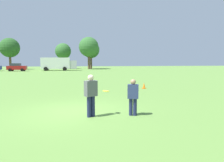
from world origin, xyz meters
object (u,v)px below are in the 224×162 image
(frisbee, at_px, (106,91))
(box_truck, at_px, (58,63))
(player_defender, at_px, (133,95))
(parked_car_center, at_px, (17,67))
(traffic_cone, at_px, (144,86))
(player_thrower, at_px, (91,93))

(frisbee, height_order, box_truck, box_truck)
(player_defender, bearing_deg, parked_car_center, 108.81)
(frisbee, distance_m, traffic_cone, 8.94)
(frisbee, bearing_deg, box_truck, 95.78)
(player_defender, distance_m, traffic_cone, 8.78)
(traffic_cone, xyz_separation_m, parked_car_center, (-18.25, 35.57, 0.69))
(player_defender, relative_size, frisbee, 5.47)
(parked_car_center, bearing_deg, traffic_cone, -62.84)
(frisbee, height_order, traffic_cone, frisbee)
(player_defender, xyz_separation_m, box_truck, (-5.58, 45.00, 0.92))
(box_truck, bearing_deg, traffic_cone, -76.36)
(frisbee, xyz_separation_m, box_truck, (-4.52, 44.64, 0.76))
(parked_car_center, bearing_deg, box_truck, 8.25)
(box_truck, bearing_deg, player_defender, -82.94)
(box_truck, bearing_deg, parked_car_center, -171.75)
(traffic_cone, height_order, parked_car_center, parked_car_center)
(player_defender, distance_m, box_truck, 45.35)
(player_defender, bearing_deg, frisbee, 161.49)
(traffic_cone, distance_m, parked_car_center, 39.99)
(player_thrower, relative_size, frisbee, 6.17)
(player_defender, height_order, box_truck, box_truck)
(player_thrower, relative_size, parked_car_center, 0.40)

